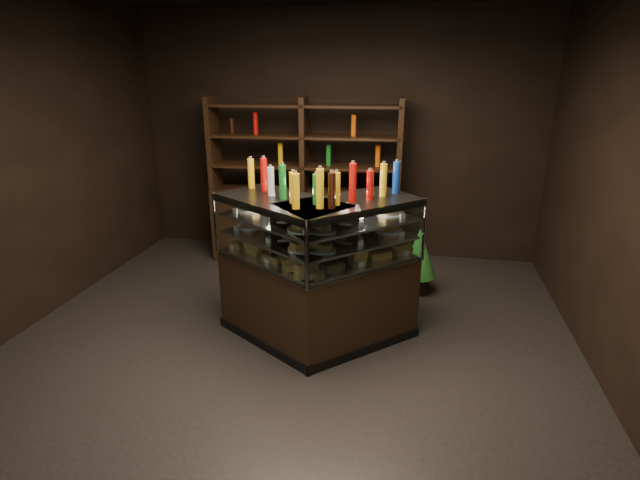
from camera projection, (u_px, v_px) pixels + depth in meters
The scene contains 7 objects.
ground at pixel (290, 345), 4.40m from camera, with size 5.00×5.00×0.00m, color black.
room_shell at pixel (284, 121), 3.76m from camera, with size 5.02×5.02×3.01m.
display_case at pixel (316, 294), 4.37m from camera, with size 1.85×1.25×1.30m.
food_display at pixel (316, 236), 4.19m from camera, with size 1.54×0.87×0.41m.
bottles_top at pixel (316, 183), 4.05m from camera, with size 1.37×0.73×0.30m.
potted_conifer at pixel (419, 251), 5.30m from camera, with size 0.38×0.38×0.82m.
back_shelving at pixel (305, 213), 6.16m from camera, with size 2.31×0.55×2.00m.
Camera 1 is at (1.00, -3.72, 2.33)m, focal length 28.00 mm.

